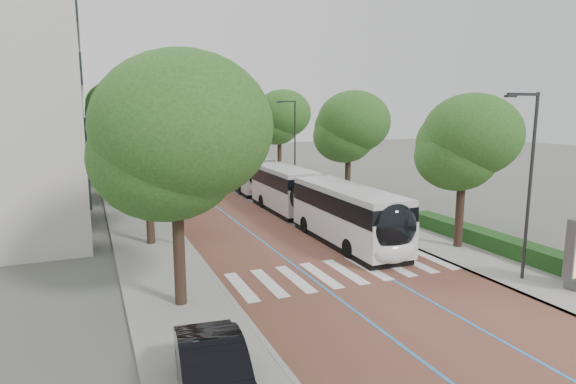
% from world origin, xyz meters
% --- Properties ---
extents(ground, '(160.00, 160.00, 0.00)m').
position_xyz_m(ground, '(0.00, 0.00, 0.00)').
color(ground, '#51544C').
rests_on(ground, ground).
extents(road, '(11.00, 140.00, 0.02)m').
position_xyz_m(road, '(0.00, 40.00, 0.01)').
color(road, brown).
rests_on(road, ground).
extents(sidewalk_left, '(4.00, 140.00, 0.12)m').
position_xyz_m(sidewalk_left, '(-7.50, 40.00, 0.06)').
color(sidewalk_left, gray).
rests_on(sidewalk_left, ground).
extents(sidewalk_right, '(4.00, 140.00, 0.12)m').
position_xyz_m(sidewalk_right, '(7.50, 40.00, 0.06)').
color(sidewalk_right, gray).
rests_on(sidewalk_right, ground).
extents(kerb_left, '(0.20, 140.00, 0.14)m').
position_xyz_m(kerb_left, '(-5.60, 40.00, 0.06)').
color(kerb_left, gray).
rests_on(kerb_left, ground).
extents(kerb_right, '(0.20, 140.00, 0.14)m').
position_xyz_m(kerb_right, '(5.60, 40.00, 0.06)').
color(kerb_right, gray).
rests_on(kerb_right, ground).
extents(zebra_crossing, '(10.55, 3.60, 0.01)m').
position_xyz_m(zebra_crossing, '(0.20, 1.00, 0.03)').
color(zebra_crossing, silver).
rests_on(zebra_crossing, ground).
extents(lane_line_left, '(0.12, 126.00, 0.01)m').
position_xyz_m(lane_line_left, '(-1.60, 40.00, 0.02)').
color(lane_line_left, '#2981CD').
rests_on(lane_line_left, road).
extents(lane_line_right, '(0.12, 126.00, 0.01)m').
position_xyz_m(lane_line_right, '(1.60, 40.00, 0.02)').
color(lane_line_right, '#2981CD').
rests_on(lane_line_right, road).
extents(hedge, '(1.20, 14.00, 0.80)m').
position_xyz_m(hedge, '(9.10, 0.00, 0.52)').
color(hedge, '#164116').
rests_on(hedge, sidewalk_right).
extents(streetlight_near, '(1.82, 0.20, 8.00)m').
position_xyz_m(streetlight_near, '(6.62, -3.00, 4.82)').
color(streetlight_near, '#2A292C').
rests_on(streetlight_near, sidewalk_right).
extents(streetlight_far, '(1.82, 0.20, 8.00)m').
position_xyz_m(streetlight_far, '(6.62, 22.00, 4.82)').
color(streetlight_far, '#2A292C').
rests_on(streetlight_far, sidewalk_right).
extents(lamp_post_left, '(0.14, 0.14, 8.00)m').
position_xyz_m(lamp_post_left, '(-6.10, 8.00, 4.12)').
color(lamp_post_left, '#2A292C').
rests_on(lamp_post_left, sidewalk_left).
extents(trees_left, '(6.47, 61.32, 10.22)m').
position_xyz_m(trees_left, '(-7.50, 24.96, 6.73)').
color(trees_left, black).
rests_on(trees_left, ground).
extents(trees_right, '(5.68, 47.03, 8.72)m').
position_xyz_m(trees_right, '(7.70, 21.83, 6.02)').
color(trees_right, black).
rests_on(trees_right, ground).
extents(lead_bus, '(2.75, 18.43, 3.20)m').
position_xyz_m(lead_bus, '(2.62, 8.86, 1.63)').
color(lead_bus, black).
rests_on(lead_bus, ground).
extents(bus_queued_0, '(2.86, 12.46, 3.20)m').
position_xyz_m(bus_queued_0, '(2.89, 25.15, 1.62)').
color(bus_queued_0, silver).
rests_on(bus_queued_0, ground).
extents(bus_queued_1, '(2.76, 12.44, 3.20)m').
position_xyz_m(bus_queued_1, '(2.73, 37.98, 1.62)').
color(bus_queued_1, silver).
rests_on(bus_queued_1, ground).
extents(bus_queued_2, '(2.69, 12.43, 3.20)m').
position_xyz_m(bus_queued_2, '(2.55, 51.94, 1.62)').
color(bus_queued_2, silver).
rests_on(bus_queued_2, ground).
extents(bus_queued_3, '(3.12, 12.51, 3.20)m').
position_xyz_m(bus_queued_3, '(2.20, 64.01, 1.62)').
color(bus_queued_3, silver).
rests_on(bus_queued_3, ground).
extents(parked_car, '(2.13, 4.93, 1.58)m').
position_xyz_m(parked_car, '(-7.88, -6.69, 0.91)').
color(parked_car, black).
rests_on(parked_car, sidewalk_left).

